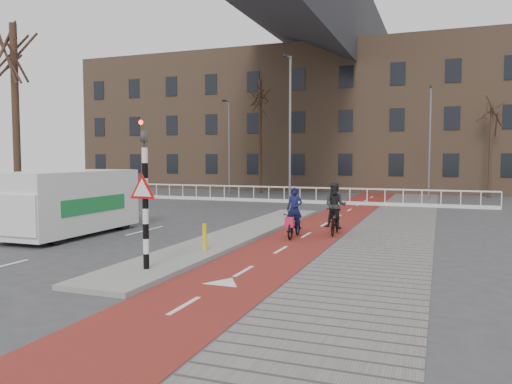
% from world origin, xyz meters
% --- Properties ---
extents(ground, '(120.00, 120.00, 0.00)m').
position_xyz_m(ground, '(0.00, 0.00, 0.00)').
color(ground, '#38383A').
rests_on(ground, ground).
extents(bike_lane, '(2.50, 60.00, 0.01)m').
position_xyz_m(bike_lane, '(1.50, 10.00, 0.01)').
color(bike_lane, maroon).
rests_on(bike_lane, ground).
extents(sidewalk, '(3.00, 60.00, 0.01)m').
position_xyz_m(sidewalk, '(4.30, 10.00, 0.01)').
color(sidewalk, slate).
rests_on(sidewalk, ground).
extents(curb_island, '(1.80, 16.00, 0.12)m').
position_xyz_m(curb_island, '(-0.70, 4.00, 0.06)').
color(curb_island, gray).
rests_on(curb_island, ground).
extents(traffic_signal, '(0.80, 0.80, 3.68)m').
position_xyz_m(traffic_signal, '(-0.60, -2.02, 1.99)').
color(traffic_signal, black).
rests_on(traffic_signal, curb_island).
extents(bollard, '(0.12, 0.12, 0.77)m').
position_xyz_m(bollard, '(-0.33, 0.58, 0.51)').
color(bollard, yellow).
rests_on(bollard, curb_island).
extents(cyclist_near, '(0.64, 1.66, 1.73)m').
position_xyz_m(cyclist_near, '(1.27, 4.30, 0.59)').
color(cyclist_near, black).
rests_on(cyclist_near, bike_lane).
extents(cyclist_far, '(0.81, 1.74, 1.86)m').
position_xyz_m(cyclist_far, '(2.45, 5.44, 0.78)').
color(cyclist_far, black).
rests_on(cyclist_far, bike_lane).
extents(van, '(2.20, 5.34, 2.29)m').
position_xyz_m(van, '(-6.36, 2.12, 1.20)').
color(van, silver).
rests_on(van, ground).
extents(railing, '(28.00, 0.10, 0.99)m').
position_xyz_m(railing, '(-5.00, 17.00, 0.31)').
color(railing, silver).
rests_on(railing, ground).
extents(townhouse_row, '(46.00, 10.00, 15.90)m').
position_xyz_m(townhouse_row, '(-3.00, 32.00, 7.81)').
color(townhouse_row, '#7F6047').
rests_on(townhouse_row, ground).
extents(tree_left, '(0.31, 0.31, 8.41)m').
position_xyz_m(tree_left, '(-11.11, 4.43, 4.21)').
color(tree_left, black).
rests_on(tree_left, ground).
extents(tree_mid, '(0.26, 0.26, 8.70)m').
position_xyz_m(tree_mid, '(-7.17, 24.24, 4.35)').
color(tree_mid, black).
rests_on(tree_mid, ground).
extents(tree_right, '(0.21, 0.21, 6.33)m').
position_xyz_m(tree_right, '(9.11, 25.45, 3.17)').
color(tree_right, black).
rests_on(tree_right, ground).
extents(streetlight_near, '(0.12, 0.12, 8.08)m').
position_xyz_m(streetlight_near, '(-1.62, 13.50, 4.04)').
color(streetlight_near, slate).
rests_on(streetlight_near, ground).
extents(streetlight_left, '(0.12, 0.12, 7.05)m').
position_xyz_m(streetlight_left, '(-9.09, 22.65, 3.53)').
color(streetlight_left, slate).
rests_on(streetlight_left, ground).
extents(streetlight_right, '(0.12, 0.12, 7.34)m').
position_xyz_m(streetlight_right, '(5.24, 22.17, 3.67)').
color(streetlight_right, slate).
rests_on(streetlight_right, ground).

